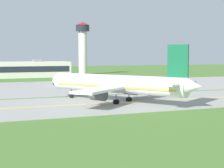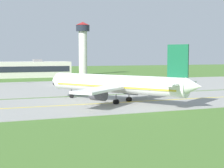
{
  "view_description": "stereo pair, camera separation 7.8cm",
  "coord_description": "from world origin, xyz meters",
  "views": [
    {
      "loc": [
        -31.54,
        -71.17,
        10.65
      ],
      "look_at": [
        -2.81,
        2.99,
        4.0
      ],
      "focal_mm": 56.01,
      "sensor_mm": 36.0,
      "label": 1
    },
    {
      "loc": [
        -31.47,
        -71.19,
        10.65
      ],
      "look_at": [
        -2.81,
        2.99,
        4.0
      ],
      "focal_mm": 56.01,
      "sensor_mm": 36.0,
      "label": 2
    }
  ],
  "objects": [
    {
      "name": "ground_plane",
      "position": [
        0.0,
        0.0,
        0.0
      ],
      "size": [
        500.0,
        500.0,
        0.0
      ],
      "primitive_type": "plane",
      "color": "#47702D"
    },
    {
      "name": "service_truck_baggage",
      "position": [
        -5.57,
        49.32,
        1.53
      ],
      "size": [
        2.74,
        6.15,
        2.6
      ],
      "color": "silver",
      "rests_on": "ground"
    },
    {
      "name": "taxiway_centreline",
      "position": [
        0.0,
        0.0,
        0.11
      ],
      "size": [
        220.0,
        0.6,
        0.01
      ],
      "primitive_type": "cube",
      "color": "yellow",
      "rests_on": "taxiway_strip"
    },
    {
      "name": "terminal_building",
      "position": [
        -14.45,
        98.24,
        3.72
      ],
      "size": [
        50.22,
        13.22,
        8.6
      ],
      "color": "beige",
      "rests_on": "ground"
    },
    {
      "name": "traffic_cone_near_edge",
      "position": [
        17.12,
        12.06,
        0.3
      ],
      "size": [
        0.44,
        0.44,
        0.6
      ],
      "primitive_type": "cone",
      "color": "orange",
      "rests_on": "ground"
    },
    {
      "name": "airplane_lead",
      "position": [
        -2.54,
        0.59,
        4.13
      ],
      "size": [
        29.06,
        34.75,
        12.7
      ],
      "color": "white",
      "rests_on": "ground"
    },
    {
      "name": "control_tower",
      "position": [
        21.42,
        108.85,
        16.87
      ],
      "size": [
        7.6,
        7.6,
        28.12
      ],
      "color": "silver",
      "rests_on": "ground"
    },
    {
      "name": "taxiway_strip",
      "position": [
        0.0,
        0.0,
        0.05
      ],
      "size": [
        240.0,
        28.0,
        0.1
      ],
      "primitive_type": "cube",
      "color": "gray",
      "rests_on": "ground"
    },
    {
      "name": "traffic_cone_mid_edge",
      "position": [
        13.42,
        12.37,
        0.3
      ],
      "size": [
        0.44,
        0.44,
        0.6
      ],
      "primitive_type": "cone",
      "color": "orange",
      "rests_on": "ground"
    },
    {
      "name": "service_truck_fuel",
      "position": [
        18.9,
        27.0,
        1.53
      ],
      "size": [
        4.85,
        6.2,
        2.65
      ],
      "color": "silver",
      "rests_on": "ground"
    },
    {
      "name": "apron_pad",
      "position": [
        10.0,
        42.0,
        0.05
      ],
      "size": [
        140.0,
        52.0,
        0.1
      ],
      "primitive_type": "cube",
      "color": "gray",
      "rests_on": "ground"
    }
  ]
}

